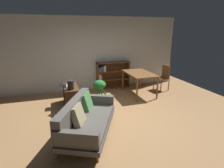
% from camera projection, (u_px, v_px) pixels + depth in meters
% --- Properties ---
extents(ground_plane, '(8.16, 8.16, 0.00)m').
position_uv_depth(ground_plane, '(116.00, 118.00, 4.85)').
color(ground_plane, '#A87A4C').
extents(back_wall_panel, '(6.80, 0.10, 2.70)m').
position_uv_depth(back_wall_panel, '(93.00, 54.00, 6.93)').
color(back_wall_panel, silver).
rests_on(back_wall_panel, ground_plane).
extents(fabric_couch, '(1.63, 2.13, 0.76)m').
position_uv_depth(fabric_couch, '(85.00, 118.00, 4.06)').
color(fabric_couch, brown).
rests_on(fabric_couch, ground_plane).
extents(media_console, '(0.42, 1.07, 0.61)m').
position_uv_depth(media_console, '(71.00, 96.00, 5.57)').
color(media_console, '#56351E').
rests_on(media_console, ground_plane).
extents(open_laptop, '(0.43, 0.33, 0.08)m').
position_uv_depth(open_laptop, '(67.00, 85.00, 5.51)').
color(open_laptop, silver).
rests_on(open_laptop, media_console).
extents(desk_speaker, '(0.18, 0.18, 0.26)m').
position_uv_depth(desk_speaker, '(71.00, 85.00, 5.16)').
color(desk_speaker, '#2D2823').
rests_on(desk_speaker, media_console).
extents(potted_floor_plant, '(0.45, 0.46, 0.74)m').
position_uv_depth(potted_floor_plant, '(100.00, 88.00, 5.71)').
color(potted_floor_plant, '#333338').
rests_on(potted_floor_plant, ground_plane).
extents(dining_table, '(0.83, 1.36, 0.79)m').
position_uv_depth(dining_table, '(139.00, 75.00, 6.44)').
color(dining_table, brown).
rests_on(dining_table, ground_plane).
extents(dining_chair_near, '(0.48, 0.50, 0.94)m').
position_uv_depth(dining_chair_near, '(163.00, 76.00, 6.99)').
color(dining_chair_near, brown).
rests_on(dining_chair_near, ground_plane).
extents(bookshelf, '(1.29, 0.28, 1.04)m').
position_uv_depth(bookshelf, '(111.00, 75.00, 7.21)').
color(bookshelf, brown).
rests_on(bookshelf, ground_plane).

